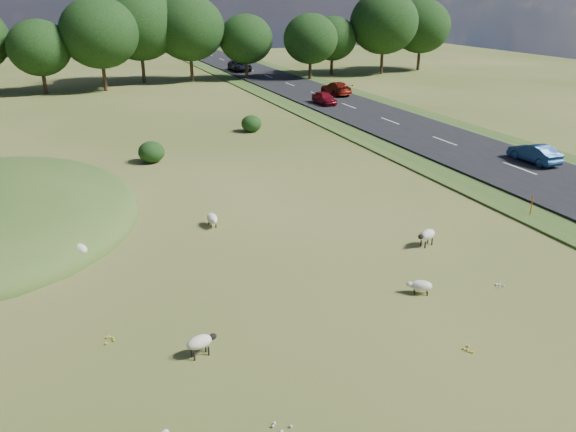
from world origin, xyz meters
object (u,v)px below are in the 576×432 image
object	(u,v)px
sheep_2	(79,249)
car_0	(324,98)
sheep_1	(200,342)
sheep_3	(421,286)
car_2	(240,66)
car_3	(534,153)
sheep_0	(212,219)
marker_post	(531,206)
car_4	(241,58)
sheep_5	(427,235)
car_1	(336,88)

from	to	relation	value
sheep_2	car_0	size ratio (longest dim) A/B	0.30
sheep_1	sheep_3	xyz separation A→B (m)	(8.86, 0.77, -0.16)
sheep_2	car_2	distance (m)	63.67
sheep_3	car_3	distance (m)	21.05
sheep_0	sheep_1	distance (m)	10.91
marker_post	sheep_3	distance (m)	11.15
car_4	sheep_0	bearing A→B (deg)	71.32
sheep_1	car_4	distance (m)	82.75
sheep_5	car_3	world-z (taller)	car_3
sheep_2	sheep_0	bearing A→B (deg)	-103.71
car_3	sheep_0	bearing A→B (deg)	5.79
car_1	sheep_2	bearing A→B (deg)	49.12
sheep_0	sheep_3	distance (m)	11.25
car_1	car_4	size ratio (longest dim) A/B	0.96
sheep_3	car_0	xyz separation A→B (m)	(13.48, 37.10, 0.52)
car_2	car_4	xyz separation A→B (m)	(3.80, 11.35, -0.01)
car_0	car_3	distance (m)	25.37
sheep_0	car_0	bearing A→B (deg)	146.54
marker_post	sheep_3	size ratio (longest dim) A/B	1.18
car_0	sheep_1	bearing A→B (deg)	-120.54
sheep_5	car_1	xyz separation A→B (m)	(14.44, 38.32, 0.39)
sheep_5	car_0	size ratio (longest dim) A/B	0.31
car_0	car_2	xyz separation A→B (m)	(0.00, 29.29, 0.11)
car_1	sheep_1	bearing A→B (deg)	58.56
car_3	sheep_3	bearing A→B (deg)	34.82
car_3	car_4	xyz separation A→B (m)	(0.00, 65.72, 0.11)
car_0	car_4	bearing A→B (deg)	84.66
sheep_2	car_2	xyz separation A→B (m)	(25.55, 58.31, 0.45)
car_1	car_2	xyz separation A→B (m)	(-3.80, 24.40, 0.04)
sheep_2	sheep_3	world-z (taller)	sheep_2
marker_post	car_0	bearing A→B (deg)	84.00
marker_post	sheep_0	bearing A→B (deg)	162.71
sheep_1	sheep_5	world-z (taller)	sheep_5
car_3	sheep_2	bearing A→B (deg)	7.64
car_4	sheep_3	bearing A→B (deg)	77.47
sheep_3	car_2	distance (m)	67.75
sheep_5	car_2	size ratio (longest dim) A/B	0.22
car_0	car_1	world-z (taller)	car_1
car_0	car_2	bearing A→B (deg)	90.00
sheep_3	car_1	size ratio (longest dim) A/B	0.21
marker_post	car_4	xyz separation A→B (m)	(7.20, 72.98, 0.39)
car_2	car_3	world-z (taller)	car_2
marker_post	car_4	bearing A→B (deg)	84.37
car_2	car_1	bearing A→B (deg)	-81.15
sheep_0	car_0	xyz separation A→B (m)	(19.20, 27.42, 0.47)
car_2	car_4	world-z (taller)	car_2
marker_post	sheep_3	xyz separation A→B (m)	(-10.08, -4.76, -0.24)
car_1	car_3	distance (m)	29.98
sheep_0	car_1	size ratio (longest dim) A/B	0.23
sheep_0	car_4	xyz separation A→B (m)	(23.00, 68.06, 0.57)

